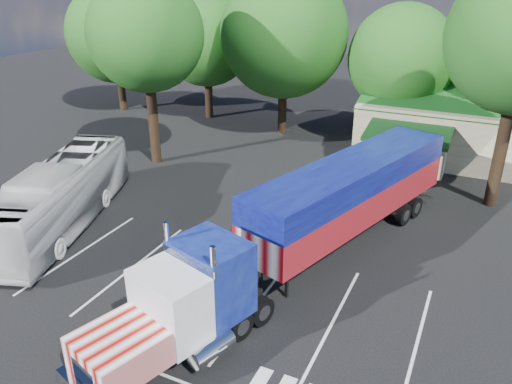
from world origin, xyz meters
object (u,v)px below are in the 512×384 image
at_px(bicycle, 314,191).
at_px(silver_sedan, 387,165).
at_px(woman, 258,239).
at_px(tour_bus, 61,196).
at_px(semi_truck, 316,215).

xyz_separation_m(bicycle, silver_sedan, (3.20, 5.44, 0.28)).
relative_size(woman, silver_sedan, 0.45).
distance_m(bicycle, tour_bus, 14.42).
height_order(semi_truck, bicycle, semi_truck).
bearing_deg(tour_bus, bicycle, 20.93).
bearing_deg(woman, silver_sedan, -20.50).
distance_m(woman, bicycle, 7.65).
bearing_deg(woman, tour_bus, 92.66).
height_order(semi_truck, silver_sedan, semi_truck).
height_order(tour_bus, silver_sedan, tour_bus).
bearing_deg(silver_sedan, woman, 151.67).
bearing_deg(semi_truck, silver_sedan, 104.40).
relative_size(woman, tour_bus, 0.15).
xyz_separation_m(bicycle, tour_bus, (-10.98, -9.25, 1.34)).
xyz_separation_m(semi_truck, woman, (-2.69, -0.48, -1.64)).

